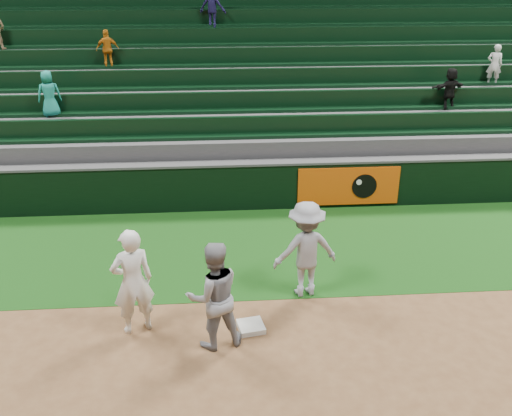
{
  "coord_description": "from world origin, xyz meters",
  "views": [
    {
      "loc": [
        -0.32,
        -8.2,
        6.07
      ],
      "look_at": [
        0.44,
        2.3,
        1.3
      ],
      "focal_mm": 40.0,
      "sensor_mm": 36.0,
      "label": 1
    }
  ],
  "objects_px": {
    "first_base": "(251,327)",
    "base_coach": "(306,249)",
    "first_baseman": "(133,282)",
    "baserunner": "(214,296)"
  },
  "relations": [
    {
      "from": "first_baseman",
      "to": "baserunner",
      "type": "bearing_deg",
      "value": 138.82
    },
    {
      "from": "first_base",
      "to": "base_coach",
      "type": "relative_size",
      "value": 0.23
    },
    {
      "from": "first_baseman",
      "to": "base_coach",
      "type": "height_order",
      "value": "first_baseman"
    },
    {
      "from": "first_base",
      "to": "baserunner",
      "type": "bearing_deg",
      "value": -150.7
    },
    {
      "from": "first_baseman",
      "to": "base_coach",
      "type": "xyz_separation_m",
      "value": [
        3.09,
        0.94,
        -0.02
      ]
    },
    {
      "from": "baserunner",
      "to": "base_coach",
      "type": "bearing_deg",
      "value": -154.93
    },
    {
      "from": "first_base",
      "to": "first_baseman",
      "type": "height_order",
      "value": "first_baseman"
    },
    {
      "from": "base_coach",
      "to": "first_baseman",
      "type": "bearing_deg",
      "value": 6.88
    },
    {
      "from": "first_base",
      "to": "base_coach",
      "type": "height_order",
      "value": "base_coach"
    },
    {
      "from": "first_baseman",
      "to": "baserunner",
      "type": "height_order",
      "value": "first_baseman"
    }
  ]
}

